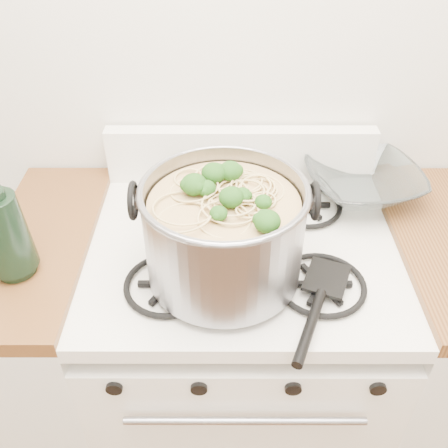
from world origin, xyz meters
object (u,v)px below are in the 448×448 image
(stock_pot, at_px, (224,233))
(spatula, at_px, (327,276))
(bottle, at_px, (1,222))
(gas_range, at_px, (239,360))
(glass_bowl, at_px, (361,188))

(stock_pot, distance_m, spatula, 0.25)
(stock_pot, xyz_separation_m, bottle, (-0.47, 0.00, 0.03))
(gas_range, relative_size, glass_bowl, 7.60)
(bottle, bearing_deg, glass_bowl, 28.47)
(gas_range, height_order, spatula, spatula)
(glass_bowl, bearing_deg, spatula, -113.60)
(stock_pot, relative_size, spatula, 1.23)
(gas_range, distance_m, bottle, 0.82)
(stock_pot, bearing_deg, spatula, -6.64)
(stock_pot, relative_size, glass_bowl, 3.13)
(gas_range, bearing_deg, glass_bowl, 30.87)
(spatula, distance_m, bottle, 0.71)
(bottle, bearing_deg, spatula, 5.96)
(gas_range, xyz_separation_m, stock_pot, (-0.05, -0.12, 0.60))
(glass_bowl, bearing_deg, stock_pot, -140.32)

